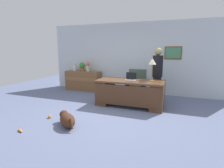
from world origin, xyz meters
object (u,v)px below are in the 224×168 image
object	(u,v)px
dog_lying	(67,119)
vase_with_flowers	(88,66)
credenza	(83,81)
person_standing	(157,75)
desk	(130,92)
desk_lamp	(152,63)
potted_plant	(82,66)
dog_toy_bone	(20,130)
dog_toy_ball	(49,117)
armchair	(136,85)
laptop	(131,78)
vase_empty	(75,68)

from	to	relation	value
dog_lying	vase_with_flowers	world-z (taller)	vase_with_flowers
credenza	person_standing	xyz separation A→B (m)	(3.10, -0.74, 0.50)
desk	desk_lamp	distance (m)	1.08
credenza	potted_plant	distance (m)	0.60
credenza	desk_lamp	bearing A→B (deg)	-22.64
credenza	dog_toy_bone	xyz separation A→B (m)	(0.71, -3.90, -0.38)
dog_lying	vase_with_flowers	xyz separation A→B (m)	(-1.23, 3.31, 0.86)
desk_lamp	vase_with_flowers	xyz separation A→B (m)	(-2.78, 1.25, -0.29)
desk	dog_toy_ball	distance (m)	2.36
credenza	desk_lamp	world-z (taller)	desk_lamp
desk	vase_with_flowers	xyz separation A→B (m)	(-2.17, 1.40, 0.59)
vase_with_flowers	armchair	bearing A→B (deg)	-13.67
vase_with_flowers	dog_toy_bone	world-z (taller)	vase_with_flowers
desk	laptop	xyz separation A→B (m)	(-0.00, 0.08, 0.41)
desk_lamp	desk	bearing A→B (deg)	-166.55
laptop	potted_plant	world-z (taller)	potted_plant
vase_with_flowers	dog_toy_ball	distance (m)	3.28
desk_lamp	dog_toy_bone	world-z (taller)	desk_lamp
laptop	vase_empty	distance (m)	3.09
desk	dog_toy_ball	size ratio (longest dim) A/B	24.34
vase_empty	dog_toy_bone	size ratio (longest dim) A/B	1.34
dog_toy_bone	laptop	bearing A→B (deg)	56.84
desk_lamp	potted_plant	distance (m)	3.30
potted_plant	dog_toy_bone	size ratio (longest dim) A/B	1.86
dog_toy_bone	potted_plant	bearing A→B (deg)	100.81
dog_lying	vase_with_flowers	bearing A→B (deg)	110.44
person_standing	dog_toy_bone	bearing A→B (deg)	-127.10
desk	credenza	world-z (taller)	credenza
person_standing	laptop	world-z (taller)	person_standing
person_standing	desk_lamp	size ratio (longest dim) A/B	2.62
desk_lamp	dog_toy_ball	bearing A→B (deg)	-140.56
laptop	potted_plant	bearing A→B (deg)	151.48
desk	dog_toy_bone	xyz separation A→B (m)	(-1.69, -2.50, -0.41)
credenza	dog_toy_ball	world-z (taller)	credenza
credenza	laptop	distance (m)	2.77
dog_toy_bone	credenza	bearing A→B (deg)	100.30
armchair	dog_lying	bearing A→B (deg)	-108.42
dog_lying	dog_toy_bone	world-z (taller)	dog_lying
credenza	dog_lying	size ratio (longest dim) A/B	2.35
credenza	desk_lamp	size ratio (longest dim) A/B	2.26
desk	dog_toy_ball	xyz separation A→B (m)	(-1.61, -1.68, -0.39)
vase_empty	potted_plant	xyz separation A→B (m)	(0.36, 0.00, 0.07)
armchair	dog_toy_bone	world-z (taller)	armchair
armchair	vase_empty	bearing A→B (deg)	169.32
vase_empty	potted_plant	size ratio (longest dim) A/B	0.72
armchair	vase_with_flowers	world-z (taller)	vase_with_flowers
person_standing	dog_toy_ball	bearing A→B (deg)	-134.67
vase_with_flowers	desk	bearing A→B (deg)	-32.87
dog_lying	armchair	bearing A→B (deg)	71.58
desk_lamp	dog_toy_ball	xyz separation A→B (m)	(-2.22, -1.83, -1.27)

